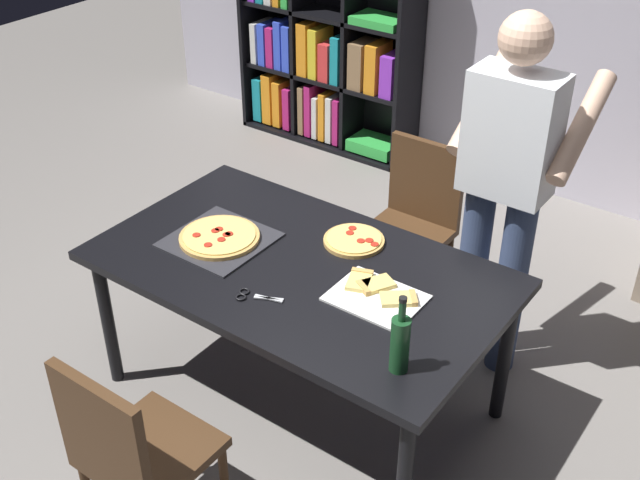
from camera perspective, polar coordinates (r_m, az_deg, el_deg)
ground_plane at (r=3.83m, az=-1.34°, el=-11.11°), size 12.00×12.00×0.00m
dining_table at (r=3.39m, az=-1.49°, el=-2.77°), size 1.76×1.02×0.75m
chair_near_camera at (r=2.98m, az=-13.47°, el=-14.47°), size 0.42×0.42×0.90m
chair_far_side at (r=4.19m, az=6.79°, el=1.75°), size 0.42×0.42×0.90m
bookshelf at (r=5.85m, az=0.60°, el=15.45°), size 1.40×0.35×1.95m
person_serving_pizza at (r=3.57m, az=13.30°, el=4.22°), size 0.55×0.54×1.75m
pepperoni_pizza_on_tray at (r=3.53m, az=-7.25°, el=0.15°), size 0.42×0.42×0.04m
pizza_slices_on_towel at (r=3.18m, az=4.13°, el=-3.85°), size 0.36×0.28×0.03m
wine_bottle at (r=2.78m, az=5.78°, el=-7.39°), size 0.07×0.07×0.32m
kitchen_scissors at (r=3.18m, az=-4.94°, el=-4.02°), size 0.20×0.12×0.01m
second_pizza_plain at (r=3.50m, az=2.47°, el=-0.02°), size 0.27×0.27×0.03m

